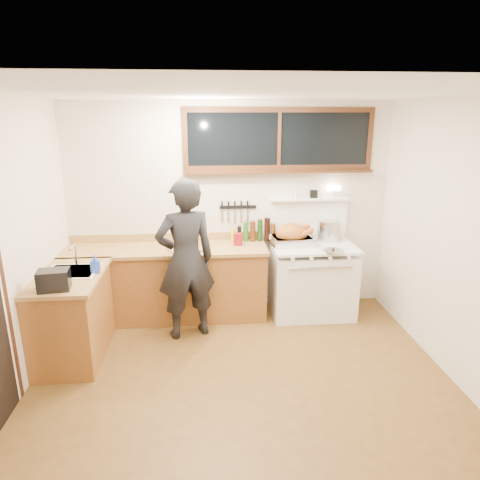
{
  "coord_description": "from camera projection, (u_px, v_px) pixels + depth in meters",
  "views": [
    {
      "loc": [
        -0.33,
        -3.51,
        2.44
      ],
      "look_at": [
        0.05,
        0.85,
        1.15
      ],
      "focal_mm": 32.0,
      "sensor_mm": 36.0,
      "label": 1
    }
  ],
  "objects": [
    {
      "name": "ground_plane",
      "position": [
        242.0,
        382.0,
        4.07
      ],
      "size": [
        4.0,
        3.5,
        0.02
      ],
      "primitive_type": "cube",
      "color": "#563816"
    },
    {
      "name": "room_shell",
      "position": [
        243.0,
        212.0,
        3.6
      ],
      "size": [
        4.1,
        3.6,
        2.65
      ],
      "color": "beige",
      "rests_on": "ground"
    },
    {
      "name": "counter_back",
      "position": [
        167.0,
        282.0,
        5.26
      ],
      "size": [
        2.44,
        0.64,
        1.0
      ],
      "color": "brown",
      "rests_on": "ground"
    },
    {
      "name": "counter_left",
      "position": [
        73.0,
        315.0,
        4.4
      ],
      "size": [
        0.64,
        1.09,
        0.9
      ],
      "color": "brown",
      "rests_on": "ground"
    },
    {
      "name": "sink_unit",
      "position": [
        73.0,
        277.0,
        4.36
      ],
      "size": [
        0.5,
        0.45,
        0.37
      ],
      "color": "white",
      "rests_on": "counter_left"
    },
    {
      "name": "vintage_stove",
      "position": [
        312.0,
        278.0,
        5.36
      ],
      "size": [
        1.02,
        0.74,
        1.58
      ],
      "color": "white",
      "rests_on": "ground"
    },
    {
      "name": "back_window",
      "position": [
        279.0,
        146.0,
        5.18
      ],
      "size": [
        2.32,
        0.13,
        0.77
      ],
      "color": "black",
      "rests_on": "room_shell"
    },
    {
      "name": "knife_strip",
      "position": [
        237.0,
        208.0,
        5.36
      ],
      "size": [
        0.46,
        0.03,
        0.28
      ],
      "color": "black",
      "rests_on": "room_shell"
    },
    {
      "name": "man",
      "position": [
        186.0,
        260.0,
        4.68
      ],
      "size": [
        0.76,
        0.62,
        1.81
      ],
      "color": "black",
      "rests_on": "ground"
    },
    {
      "name": "soap_bottle",
      "position": [
        95.0,
        264.0,
        4.3
      ],
      "size": [
        0.09,
        0.09,
        0.19
      ],
      "color": "blue",
      "rests_on": "counter_left"
    },
    {
      "name": "toaster",
      "position": [
        54.0,
        280.0,
        3.87
      ],
      "size": [
        0.3,
        0.23,
        0.19
      ],
      "color": "black",
      "rests_on": "counter_left"
    },
    {
      "name": "cutting_board",
      "position": [
        187.0,
        246.0,
        5.0
      ],
      "size": [
        0.48,
        0.43,
        0.14
      ],
      "color": "#A37941",
      "rests_on": "counter_back"
    },
    {
      "name": "roast_turkey",
      "position": [
        292.0,
        236.0,
        5.24
      ],
      "size": [
        0.55,
        0.43,
        0.27
      ],
      "color": "silver",
      "rests_on": "vintage_stove"
    },
    {
      "name": "stockpot",
      "position": [
        328.0,
        230.0,
        5.4
      ],
      "size": [
        0.32,
        0.32,
        0.26
      ],
      "color": "silver",
      "rests_on": "vintage_stove"
    },
    {
      "name": "saucepan",
      "position": [
        315.0,
        235.0,
        5.46
      ],
      "size": [
        0.15,
        0.27,
        0.11
      ],
      "color": "silver",
      "rests_on": "vintage_stove"
    },
    {
      "name": "pot_lid",
      "position": [
        333.0,
        251.0,
        4.97
      ],
      "size": [
        0.31,
        0.31,
        0.04
      ],
      "color": "silver",
      "rests_on": "vintage_stove"
    },
    {
      "name": "coffee_tin",
      "position": [
        238.0,
        239.0,
        5.21
      ],
      "size": [
        0.11,
        0.1,
        0.15
      ],
      "color": "maroon",
      "rests_on": "counter_back"
    },
    {
      "name": "pitcher",
      "position": [
        205.0,
        237.0,
        5.26
      ],
      "size": [
        0.1,
        0.1,
        0.16
      ],
      "color": "white",
      "rests_on": "counter_back"
    },
    {
      "name": "bottle_cluster",
      "position": [
        256.0,
        231.0,
        5.36
      ],
      "size": [
        0.56,
        0.07,
        0.3
      ],
      "color": "black",
      "rests_on": "counter_back"
    }
  ]
}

